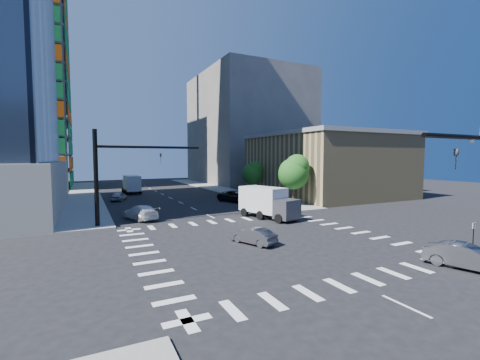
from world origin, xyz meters
TOP-DOWN VIEW (x-y plane):
  - ground at (0.00, 0.00)m, footprint 160.00×160.00m
  - road_markings at (0.00, 0.00)m, footprint 20.00×20.00m
  - sidewalk_ne at (12.50, 40.00)m, footprint 5.00×60.00m
  - sidewalk_nw at (-12.50, 40.00)m, footprint 5.00×60.00m
  - construction_building at (-27.41, 61.93)m, footprint 25.16×34.50m
  - commercial_building at (25.00, 22.00)m, footprint 20.50×22.50m
  - bg_building_ne at (27.00, 55.00)m, footprint 24.00×30.00m
  - signal_mast_nw at (-10.00, 11.50)m, footprint 10.20×0.40m
  - tree_south at (12.63, 13.90)m, footprint 4.16×4.16m
  - tree_north at (12.93, 25.90)m, footprint 3.54×3.52m
  - no_parking_sign at (10.70, -9.00)m, footprint 0.30×0.06m
  - car_nb_right at (7.46, -10.35)m, footprint 2.84×4.67m
  - car_nb_far at (7.55, 21.50)m, footprint 4.55×6.37m
  - car_sb_near at (-7.25, 13.62)m, footprint 3.51×5.59m
  - car_sb_mid at (-7.81, 30.50)m, footprint 2.94×4.30m
  - car_sb_cross at (-1.15, -0.04)m, footprint 2.66×3.97m
  - box_truck_near at (5.25, 8.08)m, footprint 4.26×6.80m
  - box_truck_far at (-4.75, 40.28)m, footprint 2.78×6.27m

SIDE VIEW (x-z plane):
  - ground at x=0.00m, z-range 0.00..0.00m
  - road_markings at x=0.00m, z-range 0.00..0.01m
  - sidewalk_ne at x=12.50m, z-range 0.00..0.15m
  - sidewalk_nw at x=-12.50m, z-range 0.00..0.15m
  - car_sb_cross at x=-1.15m, z-range 0.00..1.24m
  - car_sb_mid at x=-7.81m, z-range 0.00..1.36m
  - car_nb_right at x=7.46m, z-range 0.00..1.45m
  - car_sb_near at x=-7.25m, z-range 0.00..1.51m
  - car_nb_far at x=7.55m, z-range 0.00..1.61m
  - no_parking_sign at x=10.70m, z-range 0.28..2.48m
  - box_truck_far at x=-4.75m, z-range -0.19..3.08m
  - box_truck_near at x=5.25m, z-range -0.19..3.12m
  - tree_north at x=12.93m, z-range 1.10..6.88m
  - tree_south at x=12.63m, z-range 1.27..8.10m
  - commercial_building at x=25.00m, z-range 0.01..10.61m
  - signal_mast_nw at x=-10.00m, z-range 0.99..9.99m
  - bg_building_ne at x=27.00m, z-range 0.00..28.00m
  - construction_building at x=-27.41m, z-range -10.69..59.91m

